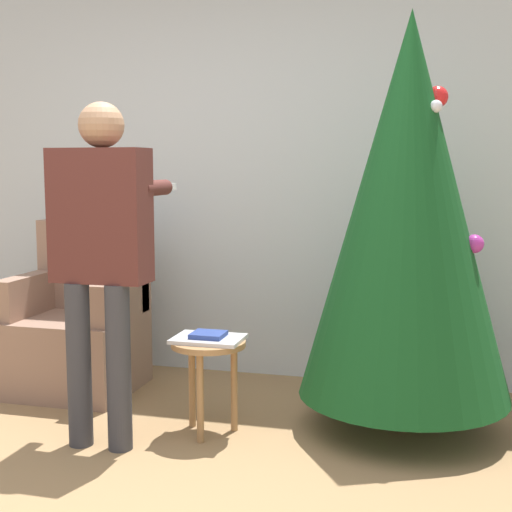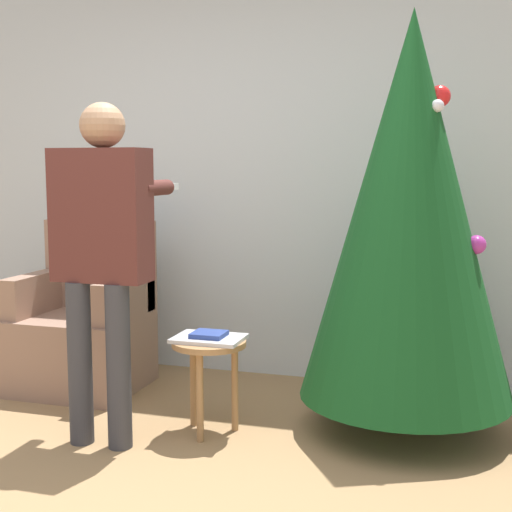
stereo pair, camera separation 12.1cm
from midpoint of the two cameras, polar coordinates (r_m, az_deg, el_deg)
The scene contains 7 objects.
wall_back at distance 4.71m, azimuth -1.84°, elevation 6.79°, with size 8.00×0.06×2.70m.
christmas_tree at distance 3.70m, azimuth 11.09°, elevation 3.81°, with size 1.09×1.09×2.16m.
armchair at distance 4.61m, azimuth -14.74°, elevation -5.80°, with size 0.73×0.68×1.04m.
person_standing at distance 3.56m, azimuth -13.26°, elevation 1.23°, with size 0.48×0.57×1.69m.
side_stool at distance 3.72m, azimuth -4.76°, elevation -8.06°, with size 0.39×0.39×0.49m.
laptop at distance 3.69m, azimuth -4.78°, elevation -6.63°, with size 0.35×0.26×0.02m.
book at distance 3.69m, azimuth -4.78°, elevation -6.30°, with size 0.17×0.15×0.02m.
Camera 1 is at (1.30, -2.30, 1.38)m, focal length 50.00 mm.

